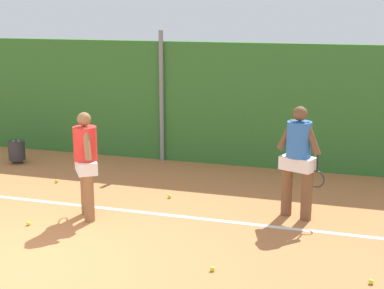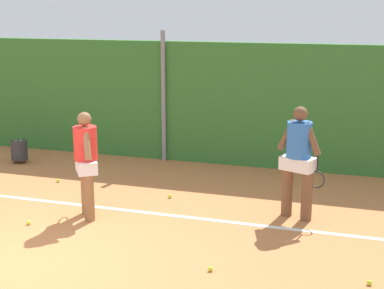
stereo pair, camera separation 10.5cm
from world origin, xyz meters
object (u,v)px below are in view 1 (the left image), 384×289
player_foreground_near (86,160)px  tennis_ball_8 (212,269)px  ball_hopper (17,150)px  player_midcourt (298,156)px  tennis_ball_5 (57,181)px  tennis_ball_10 (371,282)px  tennis_ball_1 (169,196)px  tennis_ball_2 (28,223)px

player_foreground_near → tennis_ball_8: bearing=-153.4°
ball_hopper → tennis_ball_8: (5.49, -3.88, -0.26)m
player_midcourt → tennis_ball_5: size_ratio=27.82×
player_foreground_near → tennis_ball_10: size_ratio=26.43×
tennis_ball_1 → tennis_ball_2: same height
player_foreground_near → ball_hopper: bearing=14.5°
player_midcourt → tennis_ball_8: size_ratio=27.82×
tennis_ball_5 → tennis_ball_8: (3.93, -2.85, 0.00)m
tennis_ball_5 → tennis_ball_8: size_ratio=1.00×
ball_hopper → tennis_ball_8: bearing=-35.3°
ball_hopper → tennis_ball_10: (7.47, -3.65, -0.26)m
player_foreground_near → ball_hopper: player_foreground_near is taller
tennis_ball_10 → tennis_ball_5: bearing=156.1°
tennis_ball_8 → tennis_ball_2: bearing=167.5°
ball_hopper → tennis_ball_2: bearing=-54.1°
player_midcourt → tennis_ball_1: size_ratio=27.82×
ball_hopper → tennis_ball_2: 3.93m
tennis_ball_1 → tennis_ball_2: bearing=-131.4°
player_foreground_near → tennis_ball_8: size_ratio=26.43×
tennis_ball_1 → player_foreground_near: bearing=-126.1°
ball_hopper → tennis_ball_1: (3.98, -1.26, -0.26)m
tennis_ball_1 → tennis_ball_10: same height
player_midcourt → ball_hopper: player_midcourt is taller
player_foreground_near → tennis_ball_1: 1.87m
player_foreground_near → tennis_ball_10: player_foreground_near is taller
ball_hopper → player_foreground_near: bearing=-40.3°
player_midcourt → tennis_ball_2: (-3.98, -1.61, -1.00)m
player_midcourt → tennis_ball_1: player_midcourt is taller
ball_hopper → tennis_ball_2: (2.30, -3.17, -0.26)m
player_midcourt → tennis_ball_5: bearing=-165.7°
player_midcourt → ball_hopper: 6.51m
tennis_ball_1 → tennis_ball_2: size_ratio=1.00×
tennis_ball_5 → player_foreground_near: bearing=-46.3°
tennis_ball_2 → tennis_ball_8: bearing=-12.5°
player_foreground_near → tennis_ball_10: (4.44, -1.08, -0.94)m
ball_hopper → tennis_ball_5: 1.89m
player_foreground_near → tennis_ball_2: (-0.73, -0.61, -0.94)m
player_midcourt → tennis_ball_10: size_ratio=27.82×
ball_hopper → tennis_ball_8: size_ratio=7.78×
player_foreground_near → tennis_ball_5: bearing=8.4°
tennis_ball_5 → player_midcourt: bearing=-6.4°
player_foreground_near → ball_hopper: 4.03m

